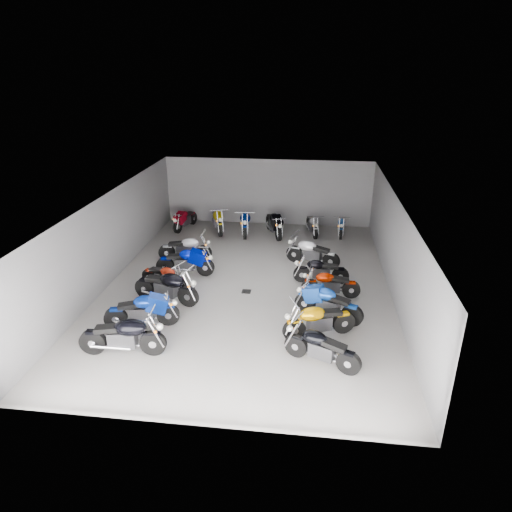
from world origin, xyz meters
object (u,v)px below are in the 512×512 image
object	(u,v)px
motorcycle_left_a	(123,336)
motorcycle_right_b	(319,321)
motorcycle_back_a	(185,219)
motorcycle_back_f	(341,225)
motorcycle_right_e	(320,271)
motorcycle_left_f	(186,249)
motorcycle_left_c	(167,287)
motorcycle_right_f	(312,253)
motorcycle_left_b	(143,311)
motorcycle_back_b	(218,220)
drain_grate	(246,291)
motorcycle_left_e	(186,262)
motorcycle_back_c	(245,222)
motorcycle_right_c	(327,303)
motorcycle_back_e	(312,225)
motorcycle_back_d	(274,224)
motorcycle_right_d	(330,284)
motorcycle_left_d	(164,277)
motorcycle_right_a	(321,348)

from	to	relation	value
motorcycle_left_a	motorcycle_right_b	distance (m)	5.47
motorcycle_back_a	motorcycle_back_f	world-z (taller)	motorcycle_back_a
motorcycle_right_e	motorcycle_left_f	bearing A→B (deg)	73.83
motorcycle_left_c	motorcycle_right_e	xyz separation A→B (m)	(5.06, 2.11, -0.09)
motorcycle_right_f	motorcycle_right_b	bearing A→B (deg)	-156.86
motorcycle_right_f	motorcycle_back_f	world-z (taller)	motorcycle_right_f
motorcycle_left_b	motorcycle_left_c	world-z (taller)	motorcycle_left_c
motorcycle_left_b	motorcycle_back_b	xyz separation A→B (m)	(0.53, 8.72, 0.02)
drain_grate	motorcycle_left_a	size ratio (longest dim) A/B	0.13
motorcycle_left_e	motorcycle_back_c	world-z (taller)	motorcycle_back_c
motorcycle_right_c	motorcycle_back_c	world-z (taller)	motorcycle_back_c
motorcycle_back_e	motorcycle_back_c	bearing A→B (deg)	-8.23
motorcycle_left_b	motorcycle_back_c	size ratio (longest dim) A/B	0.95
motorcycle_right_b	motorcycle_right_c	xyz separation A→B (m)	(0.28, 1.07, 0.01)
motorcycle_back_f	motorcycle_left_a	bearing A→B (deg)	61.80
motorcycle_left_f	motorcycle_right_c	size ratio (longest dim) A/B	1.02
motorcycle_back_b	motorcycle_back_e	xyz separation A→B (m)	(4.46, 0.09, -0.09)
motorcycle_back_d	motorcycle_right_c	bearing A→B (deg)	87.02
motorcycle_right_d	motorcycle_back_e	distance (m)	6.21
motorcycle_left_d	motorcycle_right_d	world-z (taller)	motorcycle_right_d
motorcycle_right_d	motorcycle_back_d	world-z (taller)	motorcycle_back_d
motorcycle_right_b	motorcycle_back_c	size ratio (longest dim) A/B	0.91
motorcycle_left_f	motorcycle_right_e	distance (m)	5.54
motorcycle_left_b	motorcycle_right_f	bearing A→B (deg)	122.32
motorcycle_left_d	motorcycle_back_c	xyz separation A→B (m)	(2.01, 6.04, 0.09)
motorcycle_back_b	motorcycle_right_a	bearing A→B (deg)	96.34
motorcycle_back_d	motorcycle_right_d	bearing A→B (deg)	92.09
motorcycle_left_f	motorcycle_back_d	xyz separation A→B (m)	(3.27, 3.41, 0.03)
motorcycle_right_c	motorcycle_left_c	bearing A→B (deg)	108.52
motorcycle_left_f	motorcycle_right_a	xyz separation A→B (m)	(5.34, -6.34, -0.00)
motorcycle_left_a	motorcycle_right_c	xyz separation A→B (m)	(5.53, 2.59, -0.03)
motorcycle_back_e	motorcycle_right_e	bearing A→B (deg)	80.88
drain_grate	motorcycle_back_e	xyz separation A→B (m)	(2.22, 6.17, 0.46)
drain_grate	motorcycle_right_f	distance (m)	3.46
motorcycle_left_e	motorcycle_right_b	size ratio (longest dim) A/B	1.05
motorcycle_left_e	motorcycle_right_a	xyz separation A→B (m)	(4.98, -5.01, -0.02)
motorcycle_right_f	motorcycle_back_a	bearing A→B (deg)	79.95
motorcycle_left_e	motorcycle_right_b	xyz separation A→B (m)	(4.92, -3.66, 0.00)
motorcycle_right_c	motorcycle_right_e	size ratio (longest dim) A/B	1.06
motorcycle_right_d	motorcycle_right_e	size ratio (longest dim) A/B	0.99
motorcycle_left_e	motorcycle_left_a	bearing A→B (deg)	-5.25
motorcycle_back_a	motorcycle_right_d	bearing A→B (deg)	153.07
motorcycle_left_e	motorcycle_right_a	size ratio (longest dim) A/B	1.10
motorcycle_left_c	motorcycle_back_b	size ratio (longest dim) A/B	1.04
motorcycle_right_a	motorcycle_right_d	xyz separation A→B (m)	(0.34, 3.90, -0.04)
motorcycle_right_a	motorcycle_back_a	distance (m)	11.95
motorcycle_left_d	motorcycle_back_f	world-z (taller)	motorcycle_left_d
motorcycle_left_a	motorcycle_right_d	xyz separation A→B (m)	(5.66, 4.08, -0.09)
motorcycle_right_c	motorcycle_right_f	world-z (taller)	motorcycle_right_c
motorcycle_back_c	motorcycle_back_e	distance (m)	3.12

